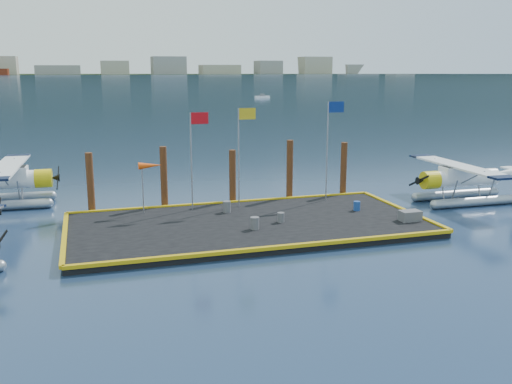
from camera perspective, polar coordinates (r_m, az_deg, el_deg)
ground at (r=32.77m, az=-0.80°, el=-3.67°), size 4000.00×4000.00×0.00m
dock at (r=32.71m, az=-0.80°, el=-3.34°), size 20.00×10.00×0.40m
dock_bumpers at (r=32.64m, az=-0.80°, el=-2.85°), size 20.25×10.25×0.18m
far_backdrop at (r=1785.20m, az=-9.09°, el=12.11°), size 3050.00×2050.00×810.00m
seaplane_c at (r=41.22m, az=-24.02°, el=0.85°), size 9.35×10.30×3.66m
seaplane_d at (r=41.16m, az=19.91°, el=1.07°), size 8.94×9.84×3.51m
drum_1 at (r=32.53m, az=2.50°, el=-2.55°), size 0.40×0.40×0.57m
drum_3 at (r=31.08m, az=-0.13°, el=-3.14°), size 0.48×0.48×0.68m
drum_4 at (r=35.73m, az=10.05°, el=-1.38°), size 0.41×0.41×0.58m
drum_5 at (r=34.78m, az=-2.94°, el=-1.48°), size 0.49×0.49×0.69m
crate at (r=34.01m, az=15.14°, el=-2.30°), size 1.18×0.79×0.59m
flagpole_red at (r=34.98m, az=-6.18°, el=4.63°), size 1.14×0.08×6.00m
flagpole_yellow at (r=35.64m, az=-1.43°, el=5.03°), size 1.14×0.08×6.20m
flagpole_blue at (r=37.65m, az=7.43°, el=5.58°), size 1.14×0.08×6.50m
windsock at (r=34.76m, az=-10.57°, el=2.50°), size 1.40×0.44×3.12m
piling_0 at (r=36.36m, az=-16.22°, el=0.67°), size 0.44×0.44×4.00m
piling_1 at (r=36.64m, az=-9.19°, el=1.25°), size 0.44×0.44×4.20m
piling_2 at (r=37.53m, az=-2.36°, el=1.35°), size 0.44×0.44×3.80m
piling_3 at (r=38.66m, az=3.39°, el=2.04°), size 0.44×0.44×4.30m
piling_4 at (r=40.23m, az=8.74°, el=2.10°), size 0.44×0.44×4.00m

